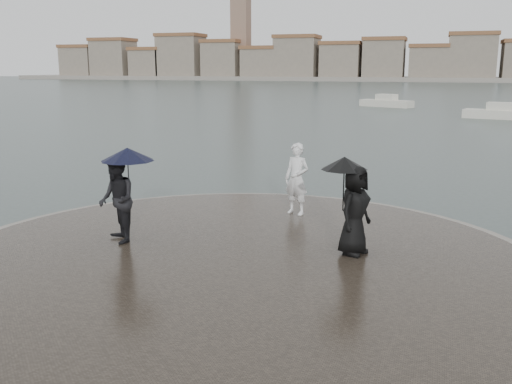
% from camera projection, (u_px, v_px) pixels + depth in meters
% --- Properties ---
extents(ground, '(400.00, 400.00, 0.00)m').
position_uv_depth(ground, '(151.00, 364.00, 7.92)').
color(ground, '#2B3835').
rests_on(ground, ground).
extents(kerb_ring, '(12.50, 12.50, 0.32)m').
position_uv_depth(kerb_ring, '(236.00, 270.00, 11.14)').
color(kerb_ring, gray).
rests_on(kerb_ring, ground).
extents(quay_tip, '(11.90, 11.90, 0.36)m').
position_uv_depth(quay_tip, '(236.00, 269.00, 11.14)').
color(quay_tip, '#2D261E').
rests_on(quay_tip, ground).
extents(statue, '(0.77, 0.63, 1.82)m').
position_uv_depth(statue, '(297.00, 179.00, 14.41)').
color(statue, white).
rests_on(statue, quay_tip).
extents(visitor_left, '(1.37, 1.23, 2.04)m').
position_uv_depth(visitor_left, '(119.00, 189.00, 12.02)').
color(visitor_left, black).
rests_on(visitor_left, quay_tip).
extents(visitor_right, '(1.14, 1.08, 1.95)m').
position_uv_depth(visitor_right, '(353.00, 201.00, 11.29)').
color(visitor_right, black).
rests_on(visitor_right, quay_tip).
extents(far_skyline, '(260.00, 20.00, 37.00)m').
position_uv_depth(far_skyline, '(405.00, 61.00, 158.08)').
color(far_skyline, gray).
rests_on(far_skyline, ground).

